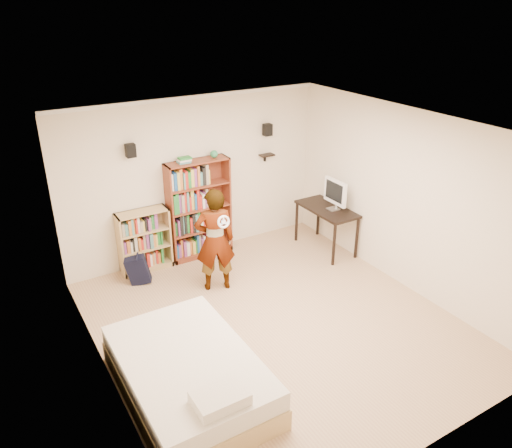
{
  "coord_description": "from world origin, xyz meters",
  "views": [
    {
      "loc": [
        -3.14,
        -4.69,
        4.12
      ],
      "look_at": [
        0.04,
        0.6,
        1.25
      ],
      "focal_mm": 35.0,
      "sensor_mm": 36.0,
      "label": 1
    }
  ],
  "objects": [
    {
      "name": "speaker_right",
      "position": [
        1.35,
        2.4,
        2.0
      ],
      "size": [
        0.14,
        0.12,
        0.2
      ],
      "primitive_type": "cube",
      "color": "black",
      "rests_on": "room_shell"
    },
    {
      "name": "speaker_left",
      "position": [
        -1.05,
        2.4,
        2.0
      ],
      "size": [
        0.14,
        0.12,
        0.2
      ],
      "primitive_type": "cube",
      "color": "black",
      "rests_on": "room_shell"
    },
    {
      "name": "person",
      "position": [
        -0.28,
        1.25,
        0.81
      ],
      "size": [
        0.68,
        0.56,
        1.62
      ],
      "primitive_type": "imported",
      "rotation": [
        0.0,
        0.0,
        2.82
      ],
      "color": "black",
      "rests_on": "ground"
    },
    {
      "name": "tall_bookshelf",
      "position": [
        -0.02,
        2.34,
        0.84
      ],
      "size": [
        1.07,
        0.31,
        1.69
      ],
      "primitive_type": null,
      "color": "brown",
      "rests_on": "ground"
    },
    {
      "name": "daybed",
      "position": [
        -1.55,
        -0.58,
        0.31
      ],
      "size": [
        1.36,
        2.1,
        0.62
      ],
      "primitive_type": null,
      "color": "silver",
      "rests_on": "ground"
    },
    {
      "name": "crown_molding",
      "position": [
        0.0,
        0.0,
        2.67
      ],
      "size": [
        4.5,
        5.0,
        0.06
      ],
      "color": "white",
      "rests_on": "room_shell"
    },
    {
      "name": "wii_wheel",
      "position": [
        -0.28,
        0.95,
        1.23
      ],
      "size": [
        0.19,
        0.07,
        0.19
      ],
      "primitive_type": "torus",
      "rotation": [
        1.36,
        0.0,
        0.0
      ],
      "color": "white",
      "rests_on": "person"
    },
    {
      "name": "navy_bag",
      "position": [
        -1.26,
        1.99,
        0.23
      ],
      "size": [
        0.41,
        0.34,
        0.47
      ],
      "primitive_type": null,
      "rotation": [
        0.0,
        0.0,
        -0.41
      ],
      "color": "black",
      "rests_on": "ground"
    },
    {
      "name": "wall_shelf",
      "position": [
        1.35,
        2.41,
        1.55
      ],
      "size": [
        0.25,
        0.16,
        0.02
      ],
      "primitive_type": "cube",
      "color": "black",
      "rests_on": "room_shell"
    },
    {
      "name": "imac",
      "position": [
        2.0,
        1.31,
        1.04
      ],
      "size": [
        0.12,
        0.53,
        0.52
      ],
      "primitive_type": null,
      "rotation": [
        0.0,
        0.0,
        0.02
      ],
      "color": "white",
      "rests_on": "computer_desk"
    },
    {
      "name": "ground",
      "position": [
        0.0,
        0.0,
        0.0
      ],
      "size": [
        4.5,
        5.0,
        0.01
      ],
      "primitive_type": "cube",
      "color": "tan",
      "rests_on": "ground"
    },
    {
      "name": "room_shell",
      "position": [
        0.0,
        0.0,
        1.76
      ],
      "size": [
        4.52,
        5.02,
        2.71
      ],
      "color": "beige",
      "rests_on": "ground"
    },
    {
      "name": "computer_desk",
      "position": [
        1.94,
        1.41,
        0.39
      ],
      "size": [
        0.57,
        1.14,
        0.78
      ],
      "primitive_type": null,
      "color": "black",
      "rests_on": "ground"
    },
    {
      "name": "low_bookshelf",
      "position": [
        -1.0,
        2.35,
        0.51
      ],
      "size": [
        0.82,
        0.31,
        1.03
      ],
      "primitive_type": null,
      "color": "tan",
      "rests_on": "ground"
    }
  ]
}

